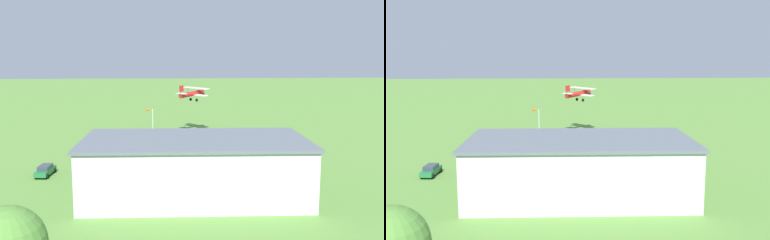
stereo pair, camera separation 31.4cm
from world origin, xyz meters
The scene contains 10 objects.
ground_plane centered at (0.00, 0.00, 0.00)m, with size 400.00×400.00×0.00m, color #568438.
hangar centered at (-2.80, 37.55, 3.62)m, with size 27.09×14.70×7.22m.
biplane centered at (-4.99, -3.65, 8.73)m, with size 7.22×7.17×3.56m.
car_red centered at (-14.48, 25.51, 0.80)m, with size 2.46×4.40×1.52m.
car_blue centered at (10.47, 27.33, 0.86)m, with size 2.26×4.47×1.67m.
car_green centered at (17.85, 27.35, 0.80)m, with size 2.20×4.70×1.53m.
person_watching_takeoff centered at (-8.99, 21.39, 0.83)m, with size 0.48×0.48×1.67m.
person_beside_truck centered at (-12.02, 22.58, 0.89)m, with size 0.52×0.52×1.77m.
person_near_hangar_door centered at (1.91, 21.95, 0.87)m, with size 0.52×0.52×1.74m.
windsock centered at (4.00, 0.16, 5.38)m, with size 1.47×1.20×6.12m.
Camera 2 is at (0.19, 88.90, 17.49)m, focal length 41.02 mm.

